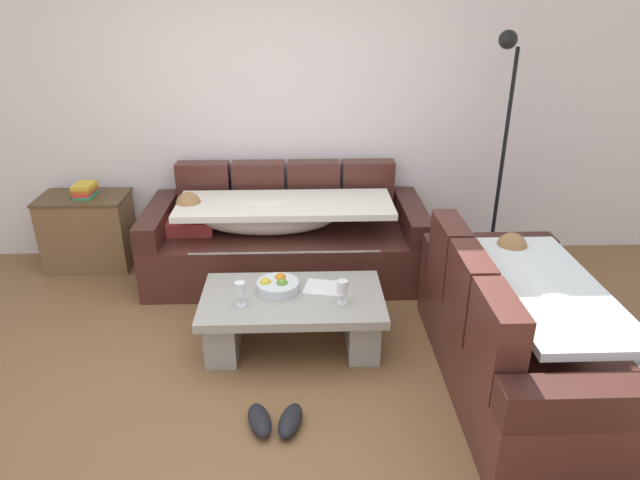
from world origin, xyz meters
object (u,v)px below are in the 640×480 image
(side_cabinet, at_px, (88,231))
(coffee_table, at_px, (293,314))
(floor_lamp, at_px, (501,139))
(fruit_bowl, at_px, (277,286))
(wine_glass_near_left, at_px, (240,290))
(pair_of_shoes, at_px, (275,420))
(open_magazine, at_px, (326,288))
(book_stack_on_cabinet, at_px, (85,190))
(couch_along_wall, at_px, (283,238))
(couch_near_window, at_px, (523,335))
(wine_glass_near_right, at_px, (342,288))

(side_cabinet, bearing_deg, coffee_table, -35.77)
(floor_lamp, bearing_deg, fruit_bowl, -148.08)
(coffee_table, height_order, wine_glass_near_left, wine_glass_near_left)
(wine_glass_near_left, distance_m, pair_of_shoes, 0.85)
(open_magazine, height_order, book_stack_on_cabinet, book_stack_on_cabinet)
(fruit_bowl, relative_size, wine_glass_near_left, 1.69)
(wine_glass_near_left, height_order, floor_lamp, floor_lamp)
(coffee_table, distance_m, floor_lamp, 2.23)
(wine_glass_near_left, relative_size, book_stack_on_cabinet, 0.74)
(pair_of_shoes, bearing_deg, fruit_bowl, 90.28)
(book_stack_on_cabinet, bearing_deg, couch_along_wall, -7.80)
(couch_near_window, bearing_deg, pair_of_shoes, 103.42)
(couch_along_wall, height_order, wine_glass_near_left, couch_along_wall)
(couch_along_wall, xyz_separation_m, floor_lamp, (1.77, 0.13, 0.78))
(couch_along_wall, xyz_separation_m, open_magazine, (0.32, -0.95, 0.05))
(fruit_bowl, distance_m, wine_glass_near_right, 0.46)
(couch_along_wall, relative_size, wine_glass_near_right, 13.52)
(floor_lamp, bearing_deg, book_stack_on_cabinet, 178.45)
(fruit_bowl, bearing_deg, wine_glass_near_left, -141.51)
(coffee_table, bearing_deg, floor_lamp, 35.00)
(couch_along_wall, distance_m, fruit_bowl, 0.98)
(coffee_table, bearing_deg, fruit_bowl, 145.08)
(book_stack_on_cabinet, height_order, pair_of_shoes, book_stack_on_cabinet)
(coffee_table, height_order, floor_lamp, floor_lamp)
(coffee_table, xyz_separation_m, floor_lamp, (1.68, 1.18, 0.88))
(floor_lamp, bearing_deg, coffee_table, -145.00)
(open_magazine, relative_size, side_cabinet, 0.39)
(wine_glass_near_right, distance_m, side_cabinet, 2.51)
(open_magazine, bearing_deg, floor_lamp, 49.38)
(side_cabinet, height_order, pair_of_shoes, side_cabinet)
(couch_near_window, distance_m, book_stack_on_cabinet, 3.57)
(open_magazine, bearing_deg, couch_along_wall, 121.07)
(pair_of_shoes, bearing_deg, wine_glass_near_right, 58.66)
(book_stack_on_cabinet, distance_m, pair_of_shoes, 2.71)
(wine_glass_near_right, xyz_separation_m, pair_of_shoes, (-0.41, -0.68, -0.45))
(coffee_table, xyz_separation_m, fruit_bowl, (-0.10, 0.07, 0.18))
(book_stack_on_cabinet, bearing_deg, couch_near_window, -28.78)
(coffee_table, height_order, side_cabinet, side_cabinet)
(side_cabinet, height_order, book_stack_on_cabinet, book_stack_on_cabinet)
(couch_near_window, xyz_separation_m, pair_of_shoes, (-1.47, -0.35, -0.29))
(couch_near_window, relative_size, side_cabinet, 2.49)
(book_stack_on_cabinet, height_order, floor_lamp, floor_lamp)
(coffee_table, bearing_deg, couch_along_wall, 95.08)
(side_cabinet, bearing_deg, book_stack_on_cabinet, -4.84)
(couch_along_wall, bearing_deg, book_stack_on_cabinet, 172.20)
(floor_lamp, bearing_deg, wine_glass_near_right, -136.54)
(wine_glass_near_right, xyz_separation_m, open_magazine, (-0.10, 0.20, -0.11))
(coffee_table, bearing_deg, couch_near_window, -17.71)
(open_magazine, bearing_deg, coffee_table, -145.18)
(fruit_bowl, relative_size, book_stack_on_cabinet, 1.24)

